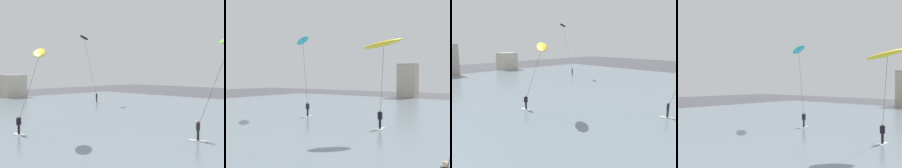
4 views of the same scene
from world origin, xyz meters
TOP-DOWN VIEW (x-y plane):
  - kitesurfer_cyan at (-12.36, 25.24)m, footprint 3.59×3.02m
  - kitesurfer_yellow at (0.12, 20.64)m, footprint 2.78×3.98m

SIDE VIEW (x-z plane):
  - kitesurfer_yellow at x=0.12m, z-range 2.69..10.23m
  - kitesurfer_cyan at x=-12.36m, z-range 3.20..12.19m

